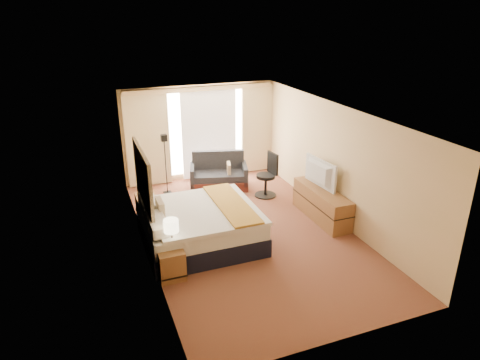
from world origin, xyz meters
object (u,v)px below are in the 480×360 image
object	(u,v)px
bed	(200,226)
television	(316,173)
loveseat	(219,176)
media_dresser	(322,204)
nightstand_left	(171,263)
desk_chair	(268,177)
lamp_right	(142,177)
nightstand_right	(147,206)
floor_lamp	(165,152)
lamp_left	(171,226)

from	to	relation	value
bed	television	bearing A→B (deg)	6.80
loveseat	media_dresser	bearing A→B (deg)	-42.39
nightstand_left	bed	bearing A→B (deg)	49.22
desk_chair	lamp_right	xyz separation A→B (m)	(-3.13, -0.09, 0.48)
nightstand_left	media_dresser	size ratio (longest dim) A/B	0.31
nightstand_right	floor_lamp	xyz separation A→B (m)	(0.72, 1.22, 0.84)
desk_chair	lamp_left	size ratio (longest dim) A/B	2.03
bed	lamp_right	distance (m)	1.93
desk_chair	lamp_left	bearing A→B (deg)	-147.05
desk_chair	television	bearing A→B (deg)	-75.93
television	media_dresser	bearing A→B (deg)	-172.78
nightstand_right	media_dresser	distance (m)	3.97
nightstand_right	bed	world-z (taller)	bed
nightstand_right	loveseat	xyz separation A→B (m)	(2.10, 1.13, 0.03)
loveseat	television	size ratio (longest dim) A/B	1.51
media_dresser	desk_chair	distance (m)	1.73
nightstand_left	television	bearing A→B (deg)	19.27
lamp_left	television	world-z (taller)	television
loveseat	lamp_left	world-z (taller)	lamp_left
nightstand_left	media_dresser	distance (m)	3.85
media_dresser	loveseat	xyz separation A→B (m)	(-1.60, 2.58, -0.04)
lamp_left	floor_lamp	bearing A→B (deg)	79.83
bed	television	distance (m)	2.93
lamp_left	lamp_right	distance (m)	2.55
loveseat	lamp_right	distance (m)	2.47
nightstand_right	lamp_right	distance (m)	0.71
desk_chair	lamp_left	distance (m)	4.04
nightstand_left	desk_chair	world-z (taller)	desk_chair
nightstand_left	bed	xyz separation A→B (m)	(0.81, 0.94, 0.12)
media_dresser	lamp_right	world-z (taller)	lamp_right
floor_lamp	lamp_left	bearing A→B (deg)	-100.17
desk_chair	lamp_right	size ratio (longest dim) A/B	2.03
floor_lamp	nightstand_left	bearing A→B (deg)	-100.96
floor_lamp	lamp_right	distance (m)	1.38
lamp_left	television	distance (m)	3.80
floor_lamp	lamp_right	world-z (taller)	floor_lamp
media_dresser	floor_lamp	distance (m)	4.07
nightstand_right	lamp_right	size ratio (longest dim) A/B	0.99
bed	loveseat	world-z (taller)	bed
media_dresser	television	size ratio (longest dim) A/B	1.64
nightstand_left	lamp_right	xyz separation A→B (m)	(-0.04, 2.57, 0.70)
loveseat	television	distance (m)	2.90
loveseat	floor_lamp	xyz separation A→B (m)	(-1.38, 0.09, 0.80)
nightstand_right	loveseat	distance (m)	2.38
floor_lamp	lamp_right	xyz separation A→B (m)	(-0.76, -1.14, -0.13)
nightstand_right	lamp_right	bearing A→B (deg)	116.40
loveseat	floor_lamp	distance (m)	1.60
lamp_left	television	bearing A→B (deg)	19.13
nightstand_right	lamp_left	xyz separation A→B (m)	(0.06, -2.47, 0.70)
loveseat	nightstand_right	bearing A→B (deg)	-136.02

